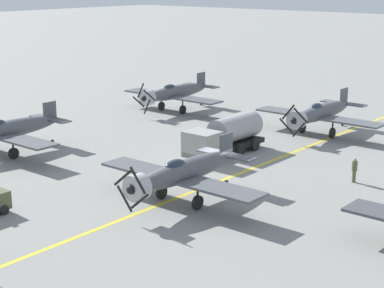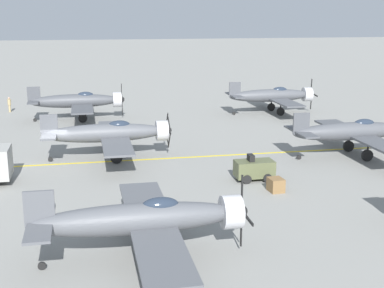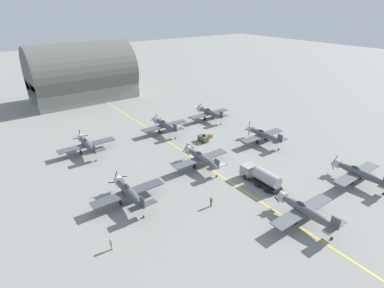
% 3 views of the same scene
% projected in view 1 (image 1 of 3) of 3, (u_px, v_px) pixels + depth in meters
% --- Properties ---
extents(ground_plane, '(400.00, 400.00, 0.00)m').
position_uv_depth(ground_plane, '(215.00, 183.00, 44.40)').
color(ground_plane, gray).
extents(taxiway_stripe, '(0.30, 160.00, 0.01)m').
position_uv_depth(taxiway_stripe, '(215.00, 183.00, 44.40)').
color(taxiway_stripe, yellow).
rests_on(taxiway_stripe, ground).
extents(airplane_mid_center, '(12.00, 9.98, 3.65)m').
position_uv_depth(airplane_mid_center, '(183.00, 172.00, 40.06)').
color(airplane_mid_center, '#515459').
rests_on(airplane_mid_center, ground).
extents(airplane_mid_right, '(12.00, 9.98, 3.80)m').
position_uv_depth(airplane_mid_right, '(5.00, 130.00, 50.90)').
color(airplane_mid_right, '#505258').
rests_on(airplane_mid_right, ground).
extents(airplane_near_center, '(12.00, 9.98, 3.65)m').
position_uv_depth(airplane_near_center, '(320.00, 113.00, 57.43)').
color(airplane_near_center, '#54575C').
rests_on(airplane_near_center, ground).
extents(airplane_near_right, '(12.00, 9.98, 3.65)m').
position_uv_depth(airplane_near_right, '(174.00, 93.00, 67.25)').
color(airplane_near_right, '#4F5156').
rests_on(airplane_near_right, ground).
extents(fuel_tanker, '(2.68, 8.00, 2.98)m').
position_uv_depth(fuel_tanker, '(225.00, 136.00, 51.14)').
color(fuel_tanker, black).
rests_on(fuel_tanker, ground).
extents(ground_crew_walking, '(0.38, 0.38, 1.75)m').
position_uv_depth(ground_crew_walking, '(354.00, 169.00, 44.34)').
color(ground_crew_walking, '#515638').
rests_on(ground_crew_walking, ground).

